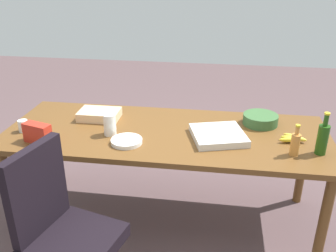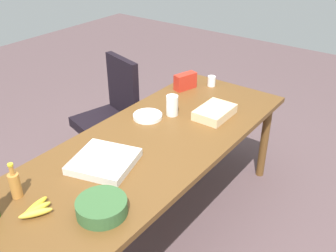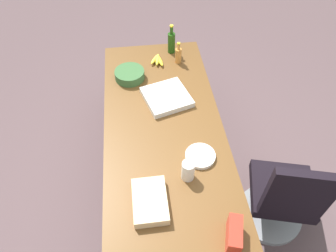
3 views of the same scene
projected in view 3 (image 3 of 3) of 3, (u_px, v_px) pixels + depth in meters
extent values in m
plane|color=brown|center=(165.00, 186.00, 2.99)|extent=(10.00, 10.00, 0.00)
cube|color=brown|center=(165.00, 136.00, 2.42)|extent=(2.41, 0.94, 0.04)
cylinder|color=brown|center=(119.00, 84.00, 3.41)|extent=(0.07, 0.07, 0.74)
cylinder|color=brown|center=(187.00, 78.00, 3.47)|extent=(0.07, 0.07, 0.74)
cylinder|color=gray|center=(269.00, 214.00, 2.78)|extent=(0.56, 0.56, 0.05)
cylinder|color=gray|center=(275.00, 202.00, 2.61)|extent=(0.06, 0.06, 0.39)
cube|color=black|center=(282.00, 190.00, 2.46)|extent=(0.59, 0.59, 0.09)
cube|color=black|center=(298.00, 196.00, 2.08)|extent=(0.17, 0.43, 0.54)
cube|color=beige|center=(150.00, 201.00, 1.99)|extent=(0.32, 0.22, 0.07)
ellipsoid|color=yellow|center=(155.00, 59.00, 2.99)|extent=(0.16, 0.12, 0.04)
ellipsoid|color=gold|center=(158.00, 60.00, 2.98)|extent=(0.17, 0.07, 0.04)
ellipsoid|color=yellow|center=(160.00, 61.00, 2.97)|extent=(0.17, 0.06, 0.04)
cube|color=silver|center=(167.00, 97.00, 2.64)|extent=(0.45, 0.45, 0.05)
cylinder|color=#376033|center=(130.00, 75.00, 2.81)|extent=(0.29, 0.29, 0.08)
cylinder|color=white|center=(188.00, 170.00, 2.09)|extent=(0.11, 0.11, 0.16)
cylinder|color=white|center=(200.00, 156.00, 2.25)|extent=(0.28, 0.28, 0.03)
cylinder|color=#C78038|center=(178.00, 56.00, 2.94)|extent=(0.07, 0.07, 0.15)
cylinder|color=#C78038|center=(179.00, 47.00, 2.87)|extent=(0.03, 0.03, 0.06)
cylinder|color=gold|center=(179.00, 43.00, 2.84)|extent=(0.04, 0.04, 0.01)
cube|color=red|center=(234.00, 235.00, 1.81)|extent=(0.21, 0.13, 0.14)
cylinder|color=#204A12|center=(171.00, 43.00, 3.03)|extent=(0.09, 0.09, 0.20)
cylinder|color=#204A12|center=(172.00, 30.00, 2.93)|extent=(0.04, 0.04, 0.08)
cylinder|color=gold|center=(172.00, 26.00, 2.89)|extent=(0.04, 0.04, 0.01)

